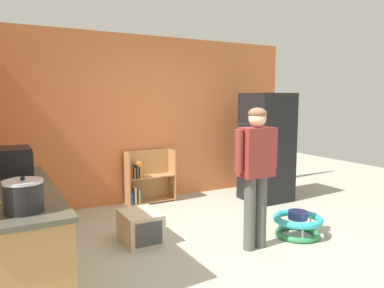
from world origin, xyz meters
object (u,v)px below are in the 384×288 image
(microwave, at_px, (13,161))
(green_cup, at_px, (18,183))
(teal_cup, at_px, (21,195))
(pet_carrier, at_px, (140,227))
(baby_walker, at_px, (298,224))
(bookshelf, at_px, (146,180))
(refrigerator, at_px, (266,147))
(crock_pot, at_px, (24,196))
(orange_cup, at_px, (27,190))
(kitchen_counter, at_px, (19,237))
(standing_person, at_px, (256,165))

(microwave, distance_m, green_cup, 0.71)
(microwave, relative_size, teal_cup, 5.05)
(green_cup, bearing_deg, microwave, 90.22)
(teal_cup, bearing_deg, microwave, 89.61)
(pet_carrier, bearing_deg, green_cup, -162.72)
(baby_walker, bearing_deg, bookshelf, 115.32)
(bookshelf, xyz_separation_m, baby_walker, (1.08, -2.28, -0.22))
(bookshelf, bearing_deg, pet_carrier, -114.27)
(refrigerator, height_order, pet_carrier, refrigerator)
(baby_walker, xyz_separation_m, crock_pot, (-3.07, -0.42, 0.86))
(orange_cup, height_order, teal_cup, same)
(microwave, bearing_deg, teal_cup, -90.39)
(orange_cup, relative_size, green_cup, 1.00)
(pet_carrier, height_order, teal_cup, teal_cup)
(kitchen_counter, distance_m, green_cup, 0.50)
(teal_cup, bearing_deg, kitchen_counter, 90.83)
(crock_pot, distance_m, green_cup, 0.80)
(bookshelf, bearing_deg, baby_walker, -64.68)
(baby_walker, distance_m, crock_pot, 3.22)
(orange_cup, bearing_deg, teal_cup, -110.77)
(standing_person, bearing_deg, green_cup, 170.34)
(kitchen_counter, bearing_deg, bookshelf, 44.08)
(bookshelf, height_order, pet_carrier, bookshelf)
(microwave, bearing_deg, bookshelf, 31.31)
(orange_cup, xyz_separation_m, teal_cup, (-0.05, -0.14, 0.00))
(standing_person, bearing_deg, pet_carrier, 142.91)
(kitchen_counter, relative_size, orange_cup, 22.53)
(microwave, height_order, teal_cup, microwave)
(standing_person, distance_m, orange_cup, 2.33)
(crock_pot, bearing_deg, bookshelf, 53.63)
(green_cup, bearing_deg, baby_walker, -6.98)
(refrigerator, bearing_deg, crock_pot, -153.43)
(baby_walker, distance_m, orange_cup, 3.12)
(refrigerator, relative_size, orange_cup, 18.74)
(refrigerator, bearing_deg, teal_cup, -157.31)
(standing_person, relative_size, microwave, 3.33)
(green_cup, bearing_deg, kitchen_counter, -124.48)
(orange_cup, bearing_deg, standing_person, -1.54)
(kitchen_counter, height_order, standing_person, standing_person)
(bookshelf, xyz_separation_m, orange_cup, (-1.94, -2.25, 0.57))
(microwave, xyz_separation_m, green_cup, (0.00, -0.70, -0.09))
(baby_walker, xyz_separation_m, teal_cup, (-3.07, -0.11, 0.79))
(pet_carrier, xyz_separation_m, microwave, (-1.31, 0.30, 0.86))
(pet_carrier, relative_size, green_cup, 5.81)
(pet_carrier, distance_m, teal_cup, 1.76)
(refrigerator, relative_size, standing_person, 1.12)
(baby_walker, bearing_deg, teal_cup, -177.99)
(pet_carrier, distance_m, green_cup, 1.57)
(orange_cup, xyz_separation_m, green_cup, (-0.04, 0.34, 0.00))
(pet_carrier, xyz_separation_m, teal_cup, (-1.31, -0.89, 0.77))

